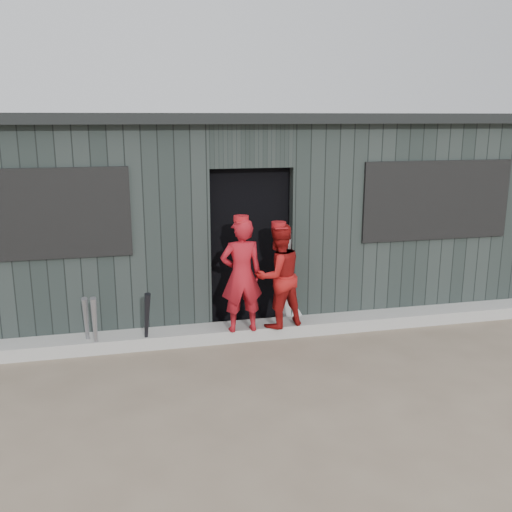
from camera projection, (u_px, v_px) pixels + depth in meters
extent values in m
plane|color=#6E5E4C|center=(301.00, 408.00, 5.18)|extent=(80.00, 80.00, 0.00)
cube|color=#A2A29D|center=(256.00, 330.00, 6.88)|extent=(8.00, 0.36, 0.15)
cone|color=gray|center=(95.00, 326.00, 6.22)|extent=(0.09, 0.25, 0.71)
cone|color=gray|center=(87.00, 324.00, 6.31)|extent=(0.08, 0.28, 0.69)
cone|color=black|center=(147.00, 321.00, 6.38)|extent=(0.13, 0.22, 0.70)
imported|color=#A7141F|center=(241.00, 275.00, 6.51)|extent=(0.49, 0.32, 1.33)
imported|color=maroon|center=(278.00, 276.00, 6.67)|extent=(0.72, 0.63, 1.24)
imported|color=#B1B1B1|center=(293.00, 275.00, 7.21)|extent=(0.66, 0.47, 1.26)
cube|color=black|center=(229.00, 215.00, 8.20)|extent=(7.60, 2.70, 2.20)
cube|color=#29312F|center=(54.00, 239.00, 6.38)|extent=(3.50, 0.20, 2.50)
cube|color=#2B3330|center=(420.00, 223.00, 7.36)|extent=(3.50, 0.20, 2.50)
cube|color=#28302E|center=(250.00, 146.00, 6.63)|extent=(1.00, 0.20, 0.50)
cube|color=#2A312F|center=(471.00, 203.00, 9.05)|extent=(0.20, 3.00, 2.50)
cube|color=#272E2C|center=(214.00, 199.00, 9.52)|extent=(8.00, 0.20, 2.50)
cube|color=black|center=(228.00, 118.00, 7.88)|extent=(8.30, 3.30, 0.12)
cube|color=black|center=(36.00, 215.00, 6.16)|extent=(2.00, 0.04, 1.00)
cube|color=black|center=(437.00, 200.00, 7.21)|extent=(2.00, 0.04, 1.00)
cube|color=black|center=(226.00, 216.00, 7.26)|extent=(0.25, 0.25, 0.95)
cube|color=black|center=(250.00, 218.00, 7.39)|extent=(0.21, 0.17, 0.86)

